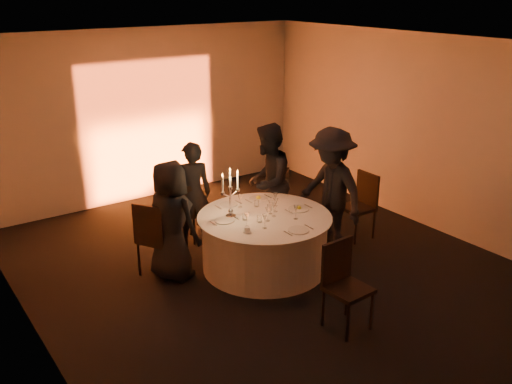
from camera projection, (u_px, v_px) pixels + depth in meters
floor at (264, 267)px, 7.86m from camera, size 7.00×7.00×0.00m
ceiling at (266, 44)px, 6.82m from camera, size 7.00×7.00×0.00m
wall_back at (149, 115)px, 10.03m from camera, size 7.00×0.00×7.00m
wall_left at (23, 215)px, 5.72m from camera, size 0.00×7.00×7.00m
wall_right at (420, 131)px, 8.95m from camera, size 0.00×7.00×7.00m
uplighter_fixture at (161, 197)px, 10.30m from camera, size 0.25×0.12×0.10m
banquet_table at (264, 242)px, 7.72m from camera, size 1.80×1.80×0.77m
chair_left at (154, 235)px, 7.46m from camera, size 0.62×0.62×1.04m
chair_back_left at (180, 210)px, 8.42m from camera, size 0.53×0.53×0.94m
chair_back_right at (278, 197)px, 8.92m from camera, size 0.60×0.60×0.97m
chair_right at (361, 202)px, 8.65m from camera, size 0.44×0.44×1.00m
chair_front at (343, 280)px, 6.36m from camera, size 0.47×0.47×1.02m
guest_left at (171, 221)px, 7.34m from camera, size 0.78×0.92×1.61m
guest_back_left at (192, 194)px, 8.33m from camera, size 0.66×0.54×1.58m
guest_back_right at (268, 182)px, 8.53m from camera, size 1.09×1.06×1.77m
guest_right at (331, 190)px, 8.15m from camera, size 0.69×1.18×1.81m
plate_left at (224, 220)px, 7.43m from camera, size 0.36×0.26×0.01m
plate_back_left at (228, 205)px, 7.96m from camera, size 0.36×0.25×0.01m
plate_back_right at (258, 198)px, 8.17m from camera, size 0.36×0.27×0.08m
plate_right at (299, 208)px, 7.81m from camera, size 0.36×0.29×0.08m
plate_front at (299, 230)px, 7.14m from camera, size 0.35×0.27×0.01m
coffee_cup at (247, 230)px, 7.09m from camera, size 0.11×0.11×0.07m
candelabra at (230, 200)px, 7.48m from camera, size 0.29×0.14×0.69m
wine_glass_a at (240, 198)px, 7.83m from camera, size 0.07×0.07×0.19m
wine_glass_b at (265, 218)px, 7.16m from camera, size 0.07×0.07×0.19m
wine_glass_c at (247, 217)px, 7.21m from camera, size 0.07×0.07×0.19m
wine_glass_d at (268, 211)px, 7.38m from camera, size 0.07×0.07×0.19m
wine_glass_e at (275, 197)px, 7.88m from camera, size 0.07×0.07×0.19m
wine_glass_f at (271, 204)px, 7.61m from camera, size 0.07×0.07×0.19m
wine_glass_g at (276, 202)px, 7.68m from camera, size 0.07×0.07×0.19m
wine_glass_h at (296, 209)px, 7.45m from camera, size 0.07×0.07×0.19m
wine_glass_i at (274, 207)px, 7.53m from camera, size 0.07×0.07×0.19m
tumbler_a at (259, 219)px, 7.38m from camera, size 0.07×0.07×0.09m
tumbler_b at (245, 217)px, 7.45m from camera, size 0.07×0.07×0.09m
tumbler_c at (270, 208)px, 7.74m from camera, size 0.07×0.07×0.09m
tumbler_d at (257, 203)px, 7.90m from camera, size 0.07×0.07×0.09m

